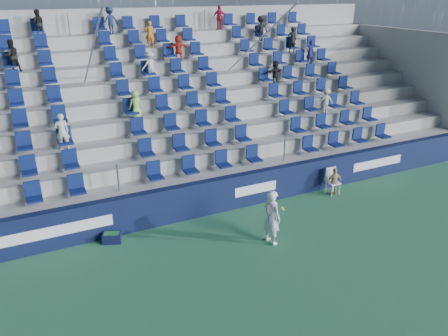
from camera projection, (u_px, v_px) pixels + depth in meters
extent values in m
plane|color=#317349|center=(261.00, 260.00, 12.10)|extent=(70.00, 70.00, 0.00)
cube|color=#10173A|center=(214.00, 196.00, 14.50)|extent=(24.00, 0.30, 1.20)
cube|color=white|center=(56.00, 231.00, 12.36)|extent=(3.20, 0.02, 0.34)
cube|color=white|center=(256.00, 189.00, 14.96)|extent=(1.60, 0.02, 0.34)
cube|color=white|center=(378.00, 163.00, 17.16)|extent=(2.40, 0.02, 0.34)
cube|color=#A2A19C|center=(207.00, 189.00, 14.98)|extent=(24.00, 0.85, 1.20)
cube|color=#A2A19C|center=(198.00, 174.00, 15.59)|extent=(24.00, 0.85, 1.70)
cube|color=#A2A19C|center=(189.00, 159.00, 16.20)|extent=(24.00, 0.85, 2.20)
cube|color=#A2A19C|center=(180.00, 146.00, 16.81)|extent=(24.00, 0.85, 2.70)
cube|color=#A2A19C|center=(173.00, 134.00, 17.43)|extent=(24.00, 0.85, 3.20)
cube|color=#A2A19C|center=(166.00, 122.00, 18.04)|extent=(24.00, 0.85, 3.70)
cube|color=#A2A19C|center=(159.00, 112.00, 18.65)|extent=(24.00, 0.85, 4.20)
cube|color=#A2A19C|center=(153.00, 102.00, 19.27)|extent=(24.00, 0.85, 4.70)
cube|color=#A2A19C|center=(147.00, 92.00, 19.88)|extent=(24.00, 0.85, 5.20)
cube|color=#A2A19C|center=(142.00, 79.00, 20.25)|extent=(24.00, 0.50, 6.20)
cube|color=#A2A19C|center=(397.00, 83.00, 21.78)|extent=(0.30, 7.65, 5.20)
cube|color=#0D1A4F|center=(207.00, 164.00, 14.61)|extent=(16.05, 0.50, 0.70)
cube|color=#0D1A4F|center=(197.00, 142.00, 15.13)|extent=(16.05, 0.50, 0.70)
cube|color=#0D1A4F|center=(187.00, 122.00, 15.65)|extent=(16.05, 0.50, 0.70)
cube|color=#0D1A4F|center=(179.00, 103.00, 16.16)|extent=(16.05, 0.50, 0.70)
cube|color=#0D1A4F|center=(170.00, 85.00, 16.68)|extent=(16.05, 0.50, 0.70)
cube|color=#0D1A4F|center=(163.00, 69.00, 17.20)|extent=(16.05, 0.50, 0.70)
cube|color=#0D1A4F|center=(155.00, 53.00, 17.72)|extent=(16.05, 0.50, 0.70)
cube|color=#0D1A4F|center=(149.00, 38.00, 18.23)|extent=(16.05, 0.50, 0.70)
cube|color=#0D1A4F|center=(142.00, 24.00, 18.75)|extent=(16.05, 0.50, 0.70)
cylinder|color=gray|center=(87.00, 70.00, 15.18)|extent=(0.06, 7.68, 4.55)
cylinder|color=gray|center=(240.00, 59.00, 17.58)|extent=(0.06, 7.68, 4.55)
imported|color=black|center=(261.00, 29.00, 20.26)|extent=(0.74, 0.46, 1.11)
imported|color=#AC1631|center=(220.00, 18.00, 20.10)|extent=(0.67, 0.43, 1.07)
imported|color=#80C14D|center=(136.00, 104.00, 15.42)|extent=(0.55, 0.44, 0.99)
imported|color=black|center=(38.00, 23.00, 16.98)|extent=(0.56, 0.47, 1.04)
imported|color=black|center=(292.00, 40.00, 20.22)|extent=(0.48, 0.39, 1.15)
imported|color=#172647|center=(110.00, 21.00, 18.09)|extent=(0.79, 0.58, 1.09)
imported|color=red|center=(178.00, 48.00, 18.01)|extent=(0.97, 0.42, 1.01)
imported|color=orange|center=(150.00, 34.00, 18.14)|extent=(0.42, 0.32, 1.05)
imported|color=#19184A|center=(310.00, 53.00, 19.88)|extent=(0.41, 0.28, 1.12)
imported|color=#B9B8A7|center=(62.00, 132.00, 13.81)|extent=(0.44, 0.29, 1.18)
imported|color=black|center=(12.00, 56.00, 15.47)|extent=(0.64, 0.55, 1.13)
imported|color=beige|center=(150.00, 65.00, 16.88)|extent=(0.75, 0.53, 1.06)
imported|color=black|center=(275.00, 72.00, 18.45)|extent=(0.95, 0.57, 0.98)
imported|color=beige|center=(326.00, 100.00, 17.98)|extent=(0.74, 0.54, 1.02)
imported|color=white|center=(272.00, 217.00, 12.65)|extent=(0.53, 0.69, 1.69)
cylinder|color=navy|center=(269.00, 219.00, 12.30)|extent=(0.03, 0.03, 0.28)
torus|color=black|center=(269.00, 209.00, 12.18)|extent=(0.30, 0.17, 0.28)
plane|color=#262626|center=(269.00, 209.00, 12.18)|extent=(0.30, 0.16, 0.29)
sphere|color=yellow|center=(283.00, 210.00, 12.48)|extent=(0.07, 0.07, 0.07)
sphere|color=yellow|center=(282.00, 208.00, 12.52)|extent=(0.07, 0.07, 0.07)
cube|color=white|center=(333.00, 183.00, 15.85)|extent=(0.43, 0.43, 0.04)
cube|color=white|center=(330.00, 174.00, 15.92)|extent=(0.43, 0.04, 0.53)
cylinder|color=white|center=(332.00, 191.00, 15.73)|extent=(0.03, 0.03, 0.43)
cylinder|color=white|center=(339.00, 189.00, 15.86)|extent=(0.03, 0.03, 0.43)
cylinder|color=white|center=(326.00, 188.00, 16.01)|extent=(0.03, 0.03, 0.43)
cylinder|color=white|center=(333.00, 186.00, 16.15)|extent=(0.03, 0.03, 0.43)
imported|color=tan|center=(334.00, 181.00, 15.78)|extent=(0.62, 0.30, 1.04)
cube|color=#0E1336|center=(112.00, 238.00, 12.93)|extent=(0.62, 0.52, 0.29)
cube|color=#1E662D|center=(112.00, 236.00, 12.91)|extent=(0.50, 0.39, 0.17)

